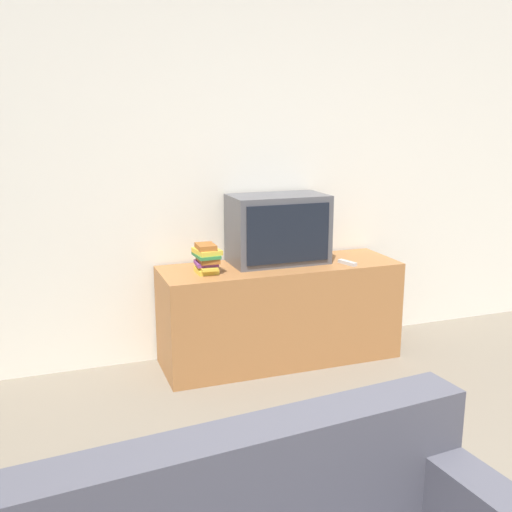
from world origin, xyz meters
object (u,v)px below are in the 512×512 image
at_px(book_stack, 207,258).
at_px(remote_on_stand, 347,263).
at_px(television, 278,229).
at_px(tv_stand, 280,313).

height_order(book_stack, remote_on_stand, book_stack).
distance_m(television, remote_on_stand, 0.53).
relative_size(tv_stand, book_stack, 7.49).
relative_size(book_stack, remote_on_stand, 1.42).
bearing_deg(remote_on_stand, book_stack, 172.99).
xyz_separation_m(television, book_stack, (-0.54, -0.10, -0.14)).
relative_size(tv_stand, television, 2.49).
xyz_separation_m(tv_stand, remote_on_stand, (0.43, -0.14, 0.35)).
xyz_separation_m(tv_stand, television, (0.01, 0.08, 0.58)).
bearing_deg(remote_on_stand, television, 152.38).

